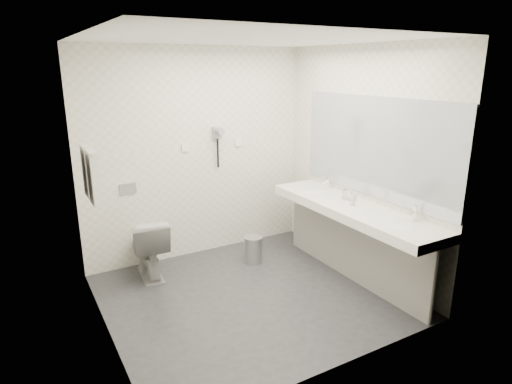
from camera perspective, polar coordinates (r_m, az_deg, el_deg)
floor at (r=4.62m, az=-0.71°, el=-13.34°), size 2.80×2.80×0.00m
ceiling at (r=4.03m, az=-0.83°, el=19.38°), size 2.80×2.80×0.00m
wall_back at (r=5.29m, az=-7.66°, el=4.86°), size 2.80×0.00×2.80m
wall_front at (r=3.12m, az=10.95°, el=-3.26°), size 2.80×0.00×2.80m
wall_left at (r=3.70m, az=-20.06°, el=-0.91°), size 0.00×2.60×2.60m
wall_right at (r=4.96m, az=13.53°, el=3.80°), size 0.00×2.60×2.60m
vanity_counter at (r=4.76m, az=12.39°, el=-2.28°), size 0.55×2.20×0.10m
vanity_panel at (r=4.92m, az=12.31°, el=-6.94°), size 0.03×2.15×0.75m
vanity_post_near at (r=4.31m, az=22.02°, el=-11.24°), size 0.06×0.06×0.75m
vanity_post_far at (r=5.69m, az=5.55°, el=-3.42°), size 0.06×0.06×0.75m
mirror at (r=4.78m, az=15.19°, el=5.66°), size 0.02×2.20×1.05m
basin_near at (r=4.32m, az=18.18°, el=-4.15°), size 0.40×0.31×0.05m
basin_far at (r=5.22m, az=7.66°, el=0.01°), size 0.40×0.31×0.05m
faucet_near at (r=4.43m, az=19.99°, el=-2.57°), size 0.04×0.04×0.15m
faucet_far at (r=5.31m, az=9.37°, el=1.23°), size 0.04×0.04×0.15m
soap_bottle_a at (r=4.91m, az=12.69°, el=-0.55°), size 0.04×0.04×0.09m
soap_bottle_b at (r=4.90m, az=12.25°, el=-0.47°), size 0.11×0.11×0.10m
soap_bottle_c at (r=4.72m, az=12.53°, el=-0.94°), size 0.06×0.06×0.14m
glass_left at (r=4.94m, az=11.46°, el=-0.28°), size 0.06×0.06×0.11m
toilet at (r=5.02m, az=-13.85°, el=-6.92°), size 0.46×0.72×0.69m
flush_plate at (r=5.10m, az=-16.32°, el=0.44°), size 0.18×0.02×0.12m
pedal_bin at (r=5.27m, az=-0.36°, el=-7.58°), size 0.27×0.27×0.31m
bin_lid at (r=5.21m, az=-0.37°, el=-5.97°), size 0.22×0.22×0.02m
towel_rail at (r=4.17m, az=-21.17°, el=5.08°), size 0.02×0.62×0.02m
towel_near at (r=4.08m, az=-20.40°, el=1.76°), size 0.07×0.24×0.48m
towel_far at (r=4.35m, az=-21.05°, el=2.54°), size 0.07×0.24×0.48m
dryer_cradle at (r=5.32m, az=-5.13°, el=7.73°), size 0.10×0.04×0.14m
dryer_barrel at (r=5.26m, az=-4.81°, el=7.96°), size 0.08×0.14×0.08m
dryer_cord at (r=5.35m, az=-4.99°, el=5.06°), size 0.02×0.02×0.35m
switch_plate_a at (r=5.21m, az=-9.18°, el=5.73°), size 0.09×0.02×0.09m
switch_plate_b at (r=5.49m, az=-2.31°, el=6.46°), size 0.09×0.02×0.09m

